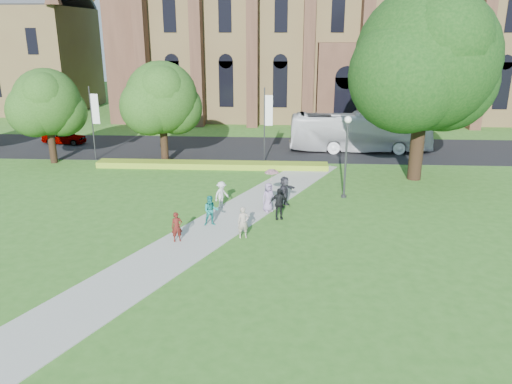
# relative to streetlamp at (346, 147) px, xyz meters

# --- Properties ---
(ground) EXTENTS (160.00, 160.00, 0.00)m
(ground) POSITION_rel_streetlamp_xyz_m (-7.50, -6.50, -3.30)
(ground) COLOR #33681F
(ground) RESTS_ON ground
(road) EXTENTS (160.00, 10.00, 0.02)m
(road) POSITION_rel_streetlamp_xyz_m (-7.50, 13.50, -3.29)
(road) COLOR black
(road) RESTS_ON ground
(footpath) EXTENTS (15.58, 28.54, 0.04)m
(footpath) POSITION_rel_streetlamp_xyz_m (-7.50, -5.50, -3.28)
(footpath) COLOR #B2B2A8
(footpath) RESTS_ON ground
(flower_hedge) EXTENTS (18.00, 1.40, 0.45)m
(flower_hedge) POSITION_rel_streetlamp_xyz_m (-9.50, 6.70, -3.07)
(flower_hedge) COLOR gold
(flower_hedge) RESTS_ON ground
(cathedral) EXTENTS (52.60, 18.25, 28.00)m
(cathedral) POSITION_rel_streetlamp_xyz_m (2.50, 33.23, 9.69)
(cathedral) COLOR brown
(cathedral) RESTS_ON ground
(streetlamp) EXTENTS (0.44, 0.44, 5.24)m
(streetlamp) POSITION_rel_streetlamp_xyz_m (0.00, 0.00, 0.00)
(streetlamp) COLOR #38383D
(streetlamp) RESTS_ON ground
(large_tree) EXTENTS (9.60, 9.60, 13.20)m
(large_tree) POSITION_rel_streetlamp_xyz_m (5.50, 4.50, 5.07)
(large_tree) COLOR #332114
(large_tree) RESTS_ON ground
(street_tree_0) EXTENTS (5.20, 5.20, 7.50)m
(street_tree_0) POSITION_rel_streetlamp_xyz_m (-22.50, 7.50, 1.58)
(street_tree_0) COLOR #332114
(street_tree_0) RESTS_ON ground
(street_tree_1) EXTENTS (5.60, 5.60, 8.05)m
(street_tree_1) POSITION_rel_streetlamp_xyz_m (-13.50, 8.00, 1.93)
(street_tree_1) COLOR #332114
(street_tree_1) RESTS_ON ground
(banner_pole_0) EXTENTS (0.70, 0.10, 6.00)m
(banner_pole_0) POSITION_rel_streetlamp_xyz_m (-5.39, 8.70, 0.09)
(banner_pole_0) COLOR #38383D
(banner_pole_0) RESTS_ON ground
(banner_pole_1) EXTENTS (0.70, 0.10, 6.00)m
(banner_pole_1) POSITION_rel_streetlamp_xyz_m (-19.39, 8.70, 0.09)
(banner_pole_1) COLOR #38383D
(banner_pole_1) RESTS_ON ground
(tour_coach) EXTENTS (12.29, 3.16, 3.41)m
(tour_coach) POSITION_rel_streetlamp_xyz_m (2.69, 13.03, -1.57)
(tour_coach) COLOR white
(tour_coach) RESTS_ON road
(car_0) EXTENTS (4.12, 1.94, 1.36)m
(car_0) POSITION_rel_streetlamp_xyz_m (-24.61, 14.36, -2.59)
(car_0) COLOR gray
(car_0) RESTS_ON road
(pedestrian_0) EXTENTS (0.66, 0.56, 1.54)m
(pedestrian_0) POSITION_rel_streetlamp_xyz_m (-9.19, -7.63, -2.49)
(pedestrian_0) COLOR #4E1712
(pedestrian_0) RESTS_ON footpath
(pedestrian_1) EXTENTS (0.95, 0.81, 1.69)m
(pedestrian_1) POSITION_rel_streetlamp_xyz_m (-7.79, -5.38, -2.41)
(pedestrian_1) COLOR #187B72
(pedestrian_1) RESTS_ON footpath
(pedestrian_2) EXTENTS (1.13, 1.19, 1.62)m
(pedestrian_2) POSITION_rel_streetlamp_xyz_m (-7.58, -2.47, -2.45)
(pedestrian_2) COLOR silver
(pedestrian_2) RESTS_ON footpath
(pedestrian_3) EXTENTS (1.12, 0.63, 1.81)m
(pedestrian_3) POSITION_rel_streetlamp_xyz_m (-4.12, -4.16, -2.35)
(pedestrian_3) COLOR black
(pedestrian_3) RESTS_ON footpath
(pedestrian_4) EXTENTS (1.01, 0.92, 1.73)m
(pedestrian_4) POSITION_rel_streetlamp_xyz_m (-4.74, -2.95, -2.39)
(pedestrian_4) COLOR gray
(pedestrian_4) RESTS_ON footpath
(pedestrian_5) EXTENTS (1.40, 1.74, 1.85)m
(pedestrian_5) POSITION_rel_streetlamp_xyz_m (-3.81, -1.96, -2.33)
(pedestrian_5) COLOR #2B2932
(pedestrian_5) RESTS_ON footpath
(pedestrian_6) EXTENTS (0.69, 0.54, 1.66)m
(pedestrian_6) POSITION_rel_streetlamp_xyz_m (-5.89, -6.97, -2.43)
(pedestrian_6) COLOR gray
(pedestrian_6) RESTS_ON footpath
(parasol) EXTENTS (1.05, 1.05, 0.72)m
(parasol) POSITION_rel_streetlamp_xyz_m (-4.56, -2.85, -1.17)
(parasol) COLOR #C48B8F
(parasol) RESTS_ON pedestrian_4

